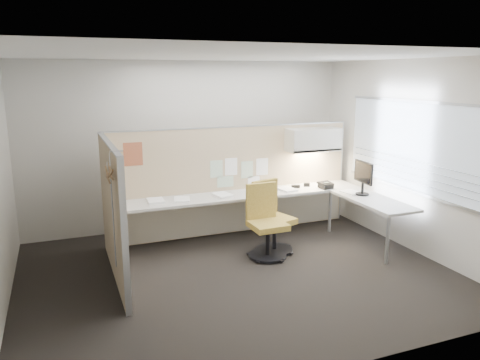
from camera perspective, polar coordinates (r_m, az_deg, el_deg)
name	(u,v)px	position (r m, az deg, el deg)	size (l,w,h in m)	color
floor	(237,274)	(6.32, -0.34, -11.36)	(5.50, 4.50, 0.01)	black
ceiling	(237,55)	(5.77, -0.38, 15.02)	(5.50, 4.50, 0.01)	white
wall_back	(189,145)	(7.99, -6.19, 4.23)	(5.50, 0.02, 2.80)	beige
wall_front	(335,221)	(3.94, 11.56, -4.93)	(5.50, 0.02, 2.80)	beige
wall_right	(411,156)	(7.32, 20.17, 2.73)	(0.02, 4.50, 2.80)	beige
window_pane	(411,146)	(7.28, 20.12, 3.88)	(0.01, 2.80, 1.30)	#929EAA
partition_back	(233,181)	(7.65, -0.83, -0.09)	(4.10, 0.06, 1.75)	tan
partition_left	(113,212)	(6.15, -15.27, -3.77)	(0.06, 2.20, 1.75)	tan
desk	(266,202)	(7.43, 3.22, -2.66)	(4.00, 2.07, 0.73)	beige
overhead_bin	(313,140)	(7.92, 8.91, 4.88)	(0.90, 0.36, 0.38)	beige
task_light_strip	(313,152)	(7.95, 8.86, 3.38)	(0.60, 0.06, 0.02)	#FFEABF
pinned_papers	(239,171)	(7.61, -0.18, 1.07)	(1.01, 0.00, 0.47)	#8CBF8C
poster	(133,154)	(7.12, -12.91, 3.09)	(0.28, 0.00, 0.35)	#E6531D
chair_left	(266,224)	(6.74, 3.13, -5.35)	(0.55, 0.55, 1.04)	black
chair_right	(271,219)	(6.95, 3.84, -4.78)	(0.60, 0.62, 1.04)	black
monitor	(363,176)	(7.50, 14.79, 0.48)	(0.21, 0.50, 0.53)	black
phone	(325,185)	(7.86, 10.38, -0.64)	(0.23, 0.22, 0.12)	black
stapler	(296,186)	(7.82, 6.81, -0.79)	(0.14, 0.04, 0.05)	black
tape_dispenser	(307,185)	(7.95, 8.13, -0.57)	(0.10, 0.06, 0.06)	black
coat_hook	(110,183)	(5.24, -15.53, -0.41)	(0.18, 0.43, 1.29)	silver
paper_stack_0	(155,201)	(7.04, -10.26, -2.50)	(0.23, 0.30, 0.04)	white
paper_stack_1	(182,199)	(7.09, -7.09, -2.35)	(0.23, 0.30, 0.02)	white
paper_stack_2	(223,195)	(7.24, -2.14, -1.86)	(0.23, 0.30, 0.04)	white
paper_stack_3	(262,191)	(7.54, 2.68, -1.37)	(0.23, 0.30, 0.01)	white
paper_stack_4	(287,189)	(7.66, 5.76, -1.14)	(0.23, 0.30, 0.03)	white
paper_stack_5	(351,192)	(7.66, 13.37, -1.46)	(0.23, 0.30, 0.02)	white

